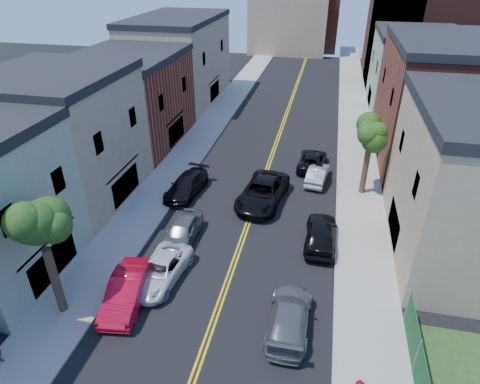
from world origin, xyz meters
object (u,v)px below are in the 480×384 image
Objects in this scene: grey_car_left at (182,231)px; black_suv_lane at (263,192)px; black_car_left at (187,185)px; dark_car_right_far at (312,160)px; red_sedan at (127,290)px; grey_car_right at (289,316)px; silver_car_right at (318,174)px; white_pickup at (160,270)px; black_car_right at (321,233)px.

grey_car_left is 7.31m from black_suv_lane.
black_car_left is (-1.70, 5.93, -0.04)m from grey_car_left.
grey_car_left reaches higher than dark_car_right_far.
red_sedan is 12.86m from black_suv_lane.
red_sedan reaches higher than dark_car_right_far.
black_car_left is 6.00m from black_suv_lane.
grey_car_right is (9.30, -11.61, -0.01)m from black_car_left.
silver_car_right is at bearing 51.04° from grey_car_left.
grey_car_right is at bearing -36.67° from grey_car_left.
grey_car_left is at bearing 58.15° from silver_car_right.
black_car_left reaches higher than dark_car_right_far.
black_suv_lane reaches higher than grey_car_right.
grey_car_right is 18.34m from dark_car_right_far.
red_sedan is at bearing -110.87° from white_pickup.
white_pickup is at bearing 66.62° from silver_car_right.
black_car_right reaches higher than black_car_left.
grey_car_left is 14.76m from dark_car_right_far.
black_car_right reaches higher than white_pickup.
grey_car_left is 0.89× the size of black_car_left.
white_pickup is 7.84m from grey_car_right.
white_pickup and dark_car_right_far have the same top height.
white_pickup is 10.32m from black_car_right.
silver_car_right reaches higher than dark_car_right_far.
red_sedan is 11.72m from black_car_left.
black_suv_lane reaches higher than black_car_left.
grey_car_right is 1.21× the size of silver_car_right.
black_car_right is at bearing 38.09° from white_pickup.
black_suv_lane is (-3.30, 11.59, 0.15)m from grey_car_right.
dark_car_right_far is at bearing -83.42° from black_car_right.
white_pickup is (1.06, 2.03, -0.12)m from red_sedan.
grey_car_left is at bearing 96.72° from white_pickup.
black_suv_lane reaches higher than silver_car_right.
white_pickup is 1.08× the size of grey_car_left.
black_car_left is (-0.64, 11.71, -0.06)m from red_sedan.
grey_car_left is 0.91× the size of grey_car_right.
silver_car_right is 2.65m from dark_car_right_far.
dark_car_right_far is (7.60, 12.66, -0.09)m from grey_car_left.
white_pickup is at bearing 54.48° from red_sedan.
grey_car_left reaches higher than white_pickup.
black_car_right is (8.81, 5.37, 0.15)m from white_pickup.
white_pickup is 0.77× the size of black_suv_lane.
grey_car_right is at bearing 80.89° from black_car_right.
grey_car_left is at bearing 10.74° from black_car_right.
black_suv_lane is (-4.51, 4.28, 0.05)m from black_car_right.
white_pickup is 1.18× the size of silver_car_right.
black_suv_lane is at bearing 54.26° from silver_car_right.
grey_car_right is (8.66, 0.09, -0.07)m from red_sedan.
grey_car_right is at bearing 95.13° from silver_car_right.
grey_car_right is at bearing -7.31° from red_sedan.
grey_car_left is 0.72× the size of black_suv_lane.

